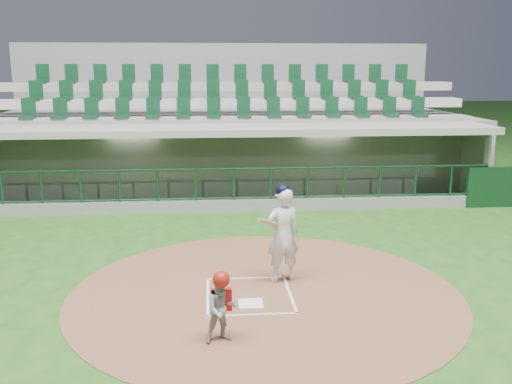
% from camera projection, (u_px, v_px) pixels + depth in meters
% --- Properties ---
extents(ground, '(120.00, 120.00, 0.00)m').
position_uv_depth(ground, '(248.00, 290.00, 10.67)').
color(ground, '#214F16').
rests_on(ground, ground).
extents(dirt_circle, '(7.20, 7.20, 0.01)m').
position_uv_depth(dirt_circle, '(265.00, 293.00, 10.50)').
color(dirt_circle, brown).
rests_on(dirt_circle, ground).
extents(home_plate, '(0.43, 0.43, 0.02)m').
position_uv_depth(home_plate, '(251.00, 303.00, 9.98)').
color(home_plate, white).
rests_on(home_plate, dirt_circle).
extents(batter_box_chalk, '(1.55, 1.80, 0.01)m').
position_uv_depth(batter_box_chalk, '(249.00, 295.00, 10.37)').
color(batter_box_chalk, white).
rests_on(batter_box_chalk, ground).
extents(dugout_structure, '(16.40, 3.70, 3.00)m').
position_uv_depth(dugout_structure, '(230.00, 168.00, 18.08)').
color(dugout_structure, gray).
rests_on(dugout_structure, ground).
extents(seating_deck, '(17.00, 6.72, 5.15)m').
position_uv_depth(seating_deck, '(227.00, 141.00, 20.98)').
color(seating_deck, gray).
rests_on(seating_deck, ground).
extents(batter, '(0.92, 0.95, 1.92)m').
position_uv_depth(batter, '(282.00, 233.00, 10.89)').
color(batter, silver).
rests_on(batter, dirt_circle).
extents(catcher, '(0.59, 0.51, 1.12)m').
position_uv_depth(catcher, '(222.00, 306.00, 8.52)').
color(catcher, gray).
rests_on(catcher, dirt_circle).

